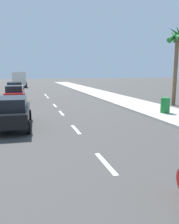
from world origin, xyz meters
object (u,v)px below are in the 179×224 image
Objects in this scene: parked_car_red at (15,94)px; delivery_truck at (19,79)px; parked_car_white at (15,88)px; parked_car_black at (10,111)px; trash_bin_near at (165,105)px; palm_tree_mid at (177,44)px.

delivery_truck is (-0.11, 23.34, 0.67)m from parked_car_red.
delivery_truck is at bearing 90.72° from parked_car_red.
parked_car_black is at bearing -87.76° from parked_car_white.
parked_car_red is 8.13m from parked_car_white.
parked_car_white reaches higher than trash_bin_near.
parked_car_black is 18.37m from parked_car_white.
delivery_truck is 32.00m from palm_tree_mid.
parked_car_black is 0.97× the size of parked_car_white.
parked_car_red is at bearing -87.31° from parked_car_white.
delivery_truck is at bearing 90.08° from parked_car_white.
trash_bin_near is (9.99, -32.62, -0.86)m from delivery_truck.
parked_car_white is 19.66m from palm_tree_mid.
palm_tree_mid is (13.19, -5.55, 4.27)m from parked_car_red.
delivery_truck reaches higher than trash_bin_near.
parked_car_black is 14.45m from palm_tree_mid.
palm_tree_mid is at bearing -22.37° from parked_car_red.
delivery_truck is (0.17, 15.21, 0.66)m from parked_car_white.
delivery_truck is (-0.32, 33.58, 0.66)m from parked_car_black.
parked_car_red is 3.86× the size of trash_bin_near.
parked_car_white is at bearing 120.28° from trash_bin_near.
parked_car_white is (-0.28, 8.12, 0.01)m from parked_car_red.
parked_car_red is 23.35m from delivery_truck.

